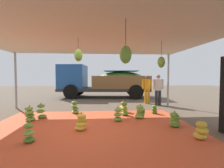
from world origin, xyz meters
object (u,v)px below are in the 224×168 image
(banana_bunch_2, at_px, (140,112))
(banana_bunch_9, at_px, (29,134))
(banana_bunch_6, at_px, (201,131))
(banana_bunch_8, at_px, (81,122))
(banana_bunch_5, at_px, (75,108))
(worker_0, at_px, (158,87))
(cargo_truck_main, at_px, (102,81))
(banana_bunch_10, at_px, (118,115))
(worker_1, at_px, (147,87))
(banana_bunch_7, at_px, (124,109))
(banana_bunch_0, at_px, (30,114))
(banana_bunch_11, at_px, (124,107))
(banana_bunch_4, at_px, (41,112))
(banana_bunch_3, at_px, (175,120))
(banana_bunch_12, at_px, (154,109))

(banana_bunch_2, distance_m, banana_bunch_9, 3.66)
(banana_bunch_6, xyz_separation_m, banana_bunch_8, (-2.98, 0.90, 0.01))
(banana_bunch_5, xyz_separation_m, worker_0, (4.17, 1.64, 0.72))
(cargo_truck_main, bearing_deg, banana_bunch_10, -85.93)
(worker_1, bearing_deg, banana_bunch_7, -121.84)
(banana_bunch_0, height_order, banana_bunch_11, banana_bunch_0)
(banana_bunch_9, bearing_deg, banana_bunch_5, 79.19)
(banana_bunch_4, distance_m, banana_bunch_6, 5.18)
(banana_bunch_4, height_order, banana_bunch_9, banana_bunch_4)
(banana_bunch_5, distance_m, worker_0, 4.54)
(banana_bunch_0, xyz_separation_m, banana_bunch_9, (0.80, -1.92, -0.01))
(banana_bunch_9, relative_size, worker_0, 0.31)
(banana_bunch_8, xyz_separation_m, banana_bunch_11, (1.54, 2.26, -0.01))
(cargo_truck_main, bearing_deg, banana_bunch_0, -111.79)
(banana_bunch_3, xyz_separation_m, banana_bunch_10, (-1.67, 0.74, 0.00))
(banana_bunch_3, relative_size, banana_bunch_9, 0.94)
(worker_0, bearing_deg, banana_bunch_12, -114.01)
(banana_bunch_2, distance_m, banana_bunch_11, 1.20)
(banana_bunch_0, bearing_deg, banana_bunch_8, -30.54)
(banana_bunch_9, bearing_deg, banana_bunch_10, 36.63)
(banana_bunch_8, height_order, banana_bunch_10, banana_bunch_8)
(banana_bunch_4, bearing_deg, banana_bunch_6, -27.17)
(banana_bunch_5, bearing_deg, banana_bunch_9, -100.81)
(banana_bunch_12, bearing_deg, banana_bunch_6, -85.77)
(banana_bunch_6, relative_size, banana_bunch_11, 0.97)
(banana_bunch_12, height_order, worker_1, worker_1)
(banana_bunch_2, height_order, banana_bunch_6, banana_bunch_2)
(banana_bunch_3, relative_size, banana_bunch_11, 0.97)
(banana_bunch_7, distance_m, banana_bunch_10, 0.89)
(banana_bunch_4, xyz_separation_m, banana_bunch_8, (1.63, -1.47, -0.01))
(banana_bunch_2, xyz_separation_m, banana_bunch_9, (-3.10, -1.95, -0.02))
(banana_bunch_7, relative_size, banana_bunch_11, 1.13)
(banana_bunch_11, relative_size, worker_0, 0.30)
(banana_bunch_7, xyz_separation_m, worker_0, (2.15, 2.17, 0.72))
(banana_bunch_2, xyz_separation_m, banana_bunch_7, (-0.51, 0.52, 0.01))
(worker_1, bearing_deg, banana_bunch_2, -110.31)
(banana_bunch_6, bearing_deg, banana_bunch_8, 163.19)
(banana_bunch_3, bearing_deg, banana_bunch_2, 128.17)
(banana_bunch_2, bearing_deg, worker_0, 58.54)
(banana_bunch_5, relative_size, banana_bunch_7, 0.99)
(banana_bunch_7, height_order, banana_bunch_9, banana_bunch_7)
(banana_bunch_7, bearing_deg, banana_bunch_9, -136.30)
(banana_bunch_3, height_order, banana_bunch_5, banana_bunch_5)
(banana_bunch_7, xyz_separation_m, banana_bunch_11, (0.05, 0.59, -0.03))
(banana_bunch_0, distance_m, banana_bunch_12, 4.73)
(banana_bunch_6, xyz_separation_m, banana_bunch_11, (-1.44, 3.16, -0.00))
(banana_bunch_8, bearing_deg, banana_bunch_2, 29.87)
(cargo_truck_main, xyz_separation_m, worker_1, (2.56, -3.07, -0.30))
(banana_bunch_5, xyz_separation_m, worker_1, (3.75, 2.26, 0.70))
(banana_bunch_0, distance_m, banana_bunch_11, 3.62)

